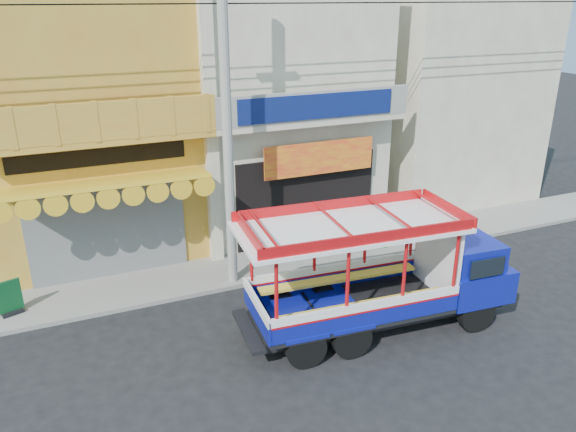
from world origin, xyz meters
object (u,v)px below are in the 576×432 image
Objects in this scene: utility_pole at (232,102)px; potted_plant_b at (383,230)px; songthaew_truck at (397,271)px; green_sign at (10,300)px; potted_plant_a at (302,235)px.

potted_plant_b is (4.90, 0.36, -4.40)m from utility_pole.
utility_pole reaches higher than potted_plant_b.
songthaew_truck reaches higher than potted_plant_b.
utility_pole reaches higher than green_sign.
utility_pole is at bearing 128.67° from songthaew_truck.
potted_plant_a is (-0.37, 4.52, -0.82)m from songthaew_truck.
green_sign is 8.17m from potted_plant_a.
utility_pole is at bearing 78.97° from potted_plant_b.
songthaew_truck reaches higher than potted_plant_a.
songthaew_truck is (2.79, -3.49, -3.58)m from utility_pole.
green_sign is at bearing 74.06° from potted_plant_b.
potted_plant_b is at bearing -54.07° from potted_plant_a.
utility_pole is 6.59m from potted_plant_b.
green_sign is (-5.73, 0.49, -4.53)m from utility_pole.
songthaew_truck is at bearing -51.33° from utility_pole.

